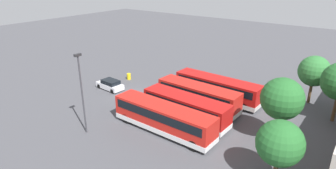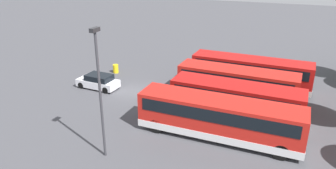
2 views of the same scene
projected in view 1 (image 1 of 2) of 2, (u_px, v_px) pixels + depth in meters
name	position (u px, v px, depth m)	size (l,w,h in m)	color
ground_plane	(131.00, 94.00, 39.80)	(140.00, 140.00, 0.00)	#47474C
bus_single_deck_near_end	(217.00, 88.00, 37.53)	(2.97, 11.61, 2.95)	#B71411
bus_single_deck_second	(198.00, 96.00, 35.17)	(2.98, 10.67, 2.95)	red
bus_single_deck_third	(186.00, 108.00, 32.12)	(2.94, 10.42, 2.95)	#B71411
bus_single_deck_fourth	(163.00, 117.00, 29.95)	(2.81, 11.74, 2.95)	red
car_hatchback_silver	(110.00, 85.00, 41.15)	(2.06, 4.24, 1.43)	silver
lamp_post_tall	(82.00, 89.00, 28.54)	(0.70, 0.30, 8.49)	#38383D
waste_bin_yellow	(129.00, 76.00, 45.04)	(0.60, 0.60, 0.95)	yellow
tree_leftmost	(282.00, 99.00, 27.03)	(4.02, 4.02, 6.65)	#4C3823
tree_midright	(314.00, 71.00, 35.69)	(3.83, 3.83, 6.17)	#4C3823
tree_rightmost	(280.00, 143.00, 21.94)	(3.65, 3.65, 5.39)	#4C3823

